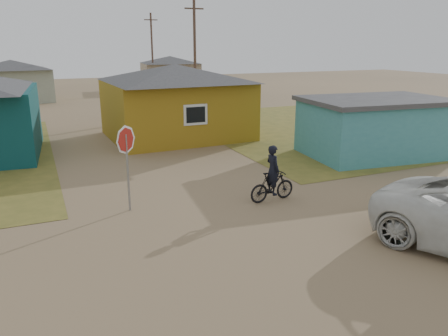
% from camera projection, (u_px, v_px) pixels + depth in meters
% --- Properties ---
extents(ground, '(120.00, 120.00, 0.00)m').
position_uv_depth(ground, '(253.00, 252.00, 10.72)').
color(ground, '#8F7452').
extents(grass_ne, '(20.00, 18.00, 0.00)m').
position_uv_depth(grass_ne, '(356.00, 125.00, 27.55)').
color(grass_ne, olive).
rests_on(grass_ne, ground).
extents(house_yellow, '(7.72, 6.76, 3.90)m').
position_uv_depth(house_yellow, '(176.00, 100.00, 23.47)').
color(house_yellow, '#9C7618').
rests_on(house_yellow, ground).
extents(shed_turquoise, '(6.71, 4.93, 2.60)m').
position_uv_depth(shed_turquoise, '(375.00, 127.00, 19.74)').
color(shed_turquoise, teal).
rests_on(shed_turquoise, ground).
extents(house_pale_west, '(7.04, 6.15, 3.60)m').
position_uv_depth(house_pale_west, '(13.00, 80.00, 37.88)').
color(house_pale_west, '#99A08A').
rests_on(house_pale_west, ground).
extents(house_beige_east, '(6.95, 6.05, 3.60)m').
position_uv_depth(house_beige_east, '(170.00, 72.00, 49.31)').
color(house_beige_east, tan).
rests_on(house_beige_east, ground).
extents(utility_pole_near, '(1.40, 0.20, 8.00)m').
position_uv_depth(utility_pole_near, '(195.00, 55.00, 31.47)').
color(utility_pole_near, brown).
rests_on(utility_pole_near, ground).
extents(utility_pole_far, '(1.40, 0.20, 8.00)m').
position_uv_depth(utility_pole_far, '(152.00, 51.00, 45.96)').
color(utility_pole_far, brown).
rests_on(utility_pole_far, ground).
extents(stop_sign, '(0.83, 0.32, 2.64)m').
position_uv_depth(stop_sign, '(126.00, 149.00, 12.87)').
color(stop_sign, gray).
rests_on(stop_sign, ground).
extents(cyclist, '(1.67, 0.62, 1.85)m').
position_uv_depth(cyclist, '(272.00, 181.00, 14.03)').
color(cyclist, black).
rests_on(cyclist, ground).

